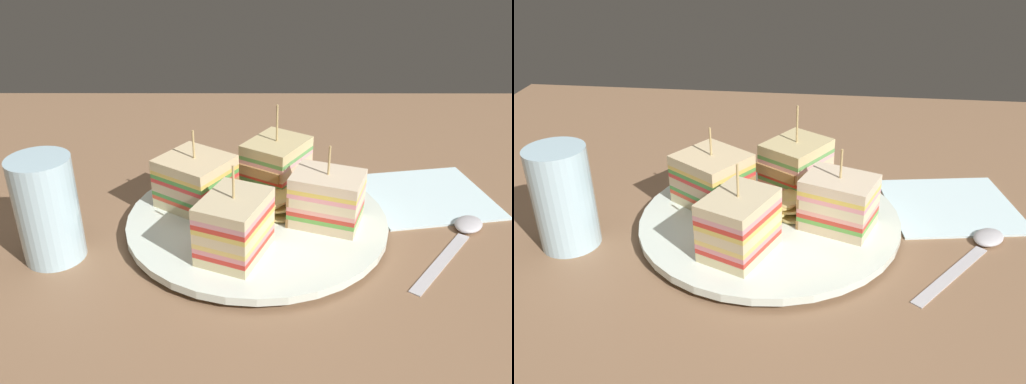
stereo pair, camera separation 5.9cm
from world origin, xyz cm
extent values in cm
cube|color=#896548|center=(0.00, 0.00, -0.90)|extent=(105.96, 95.13, 1.80)
cylinder|color=white|center=(0.00, 0.00, 0.35)|extent=(17.64, 17.64, 0.69)
cylinder|color=white|center=(0.00, 0.00, 1.12)|extent=(28.46, 28.46, 0.85)
cube|color=beige|center=(6.91, -2.83, 2.09)|extent=(9.74, 9.62, 1.10)
cube|color=#9E7242|center=(3.99, -0.84, 2.09)|extent=(3.95, 5.61, 1.10)
cube|color=#E44B2F|center=(6.91, -2.83, 2.88)|extent=(9.74, 9.62, 0.48)
cube|color=#4A9341|center=(6.91, -2.83, 3.36)|extent=(9.74, 9.62, 0.48)
cube|color=#D2B38C|center=(6.91, -2.83, 4.16)|extent=(9.74, 9.62, 1.10)
cube|color=#9E7242|center=(3.99, -0.84, 4.16)|extent=(3.95, 5.61, 1.10)
cube|color=#D93A37|center=(6.91, -2.83, 4.95)|extent=(9.74, 9.62, 0.48)
cube|color=#4E9B46|center=(6.91, -2.83, 5.43)|extent=(9.74, 9.62, 0.48)
cube|color=#EEC358|center=(6.91, -2.83, 5.91)|extent=(9.74, 9.62, 0.48)
cube|color=beige|center=(6.91, -2.83, 6.71)|extent=(9.74, 9.62, 1.10)
cylinder|color=tan|center=(6.91, -2.83, 8.87)|extent=(0.24, 0.24, 3.24)
cube|color=beige|center=(2.18, 7.14, 2.05)|extent=(7.88, 8.79, 1.02)
cube|color=#9E7242|center=(0.79, 3.89, 2.05)|extent=(5.05, 2.38, 1.02)
cube|color=red|center=(2.18, 7.14, 2.82)|extent=(7.88, 8.79, 0.52)
cube|color=pink|center=(2.18, 7.14, 3.35)|extent=(7.88, 8.79, 0.52)
cube|color=#E5BD60|center=(2.18, 7.14, 3.87)|extent=(7.88, 8.79, 0.52)
cube|color=beige|center=(2.18, 7.14, 4.64)|extent=(7.88, 8.79, 1.02)
cube|color=#9E7242|center=(0.79, 3.89, 4.64)|extent=(5.05, 2.38, 1.02)
cube|color=#E1C159|center=(2.18, 7.14, 5.41)|extent=(7.88, 8.79, 0.52)
cube|color=red|center=(2.18, 7.14, 5.94)|extent=(7.88, 8.79, 0.52)
cube|color=pink|center=(2.18, 7.14, 6.46)|extent=(7.88, 8.79, 0.52)
cube|color=beige|center=(2.18, 7.14, 7.23)|extent=(7.88, 8.79, 1.02)
cylinder|color=tan|center=(2.18, 7.14, 9.42)|extent=(0.24, 0.24, 3.36)
cube|color=beige|center=(-7.38, 1.16, 2.08)|extent=(8.66, 7.63, 1.07)
cube|color=#9E7242|center=(-4.07, -0.08, 2.08)|extent=(2.14, 5.10, 1.07)
cube|color=#62AC46|center=(-7.38, 1.16, 2.86)|extent=(8.66, 7.63, 0.50)
cube|color=red|center=(-7.38, 1.16, 3.36)|extent=(8.66, 7.63, 0.50)
cube|color=#F2A296|center=(-7.38, 1.16, 3.86)|extent=(8.66, 7.63, 0.50)
cube|color=beige|center=(-7.38, 1.16, 4.64)|extent=(8.66, 7.63, 1.07)
cube|color=#9E7242|center=(-4.07, -0.08, 4.64)|extent=(2.14, 5.10, 1.07)
cube|color=pink|center=(-7.38, 1.16, 5.43)|extent=(8.66, 7.63, 0.50)
cube|color=#EFCF55|center=(-7.38, 1.16, 5.93)|extent=(8.66, 7.63, 0.50)
cube|color=beige|center=(-7.38, 1.16, 6.71)|extent=(8.66, 7.63, 1.07)
cylinder|color=tan|center=(-7.38, 1.16, 8.84)|extent=(0.24, 0.24, 3.19)
cube|color=#E2BC80|center=(-2.30, -7.10, 2.13)|extent=(8.88, 9.27, 1.18)
cube|color=#B2844C|center=(-0.38, -4.14, 2.13)|extent=(5.02, 3.39, 1.18)
cube|color=pink|center=(-2.30, -7.10, 2.96)|extent=(8.88, 9.27, 0.48)
cube|color=#599F51|center=(-2.30, -7.10, 3.44)|extent=(8.88, 9.27, 0.48)
cube|color=red|center=(-2.30, -7.10, 3.91)|extent=(8.88, 9.27, 0.48)
cube|color=#E2B28B|center=(-2.30, -7.10, 4.74)|extent=(8.88, 9.27, 1.18)
cube|color=#9E7242|center=(-0.38, -4.14, 4.74)|extent=(5.02, 3.39, 1.18)
cube|color=pink|center=(-2.30, -7.10, 5.57)|extent=(8.88, 9.27, 0.48)
cube|color=#62A150|center=(-2.30, -7.10, 6.05)|extent=(8.88, 9.27, 0.48)
cube|color=#D5BF85|center=(-2.30, -7.10, 6.88)|extent=(8.88, 9.27, 1.18)
cylinder|color=tan|center=(-2.30, -7.10, 9.68)|extent=(0.24, 0.24, 4.42)
cylinder|color=#DFC575|center=(-2.64, -0.37, 1.85)|extent=(4.37, 4.36, 0.37)
cylinder|color=#E6CD70|center=(-0.13, 0.16, 2.20)|extent=(5.01, 5.03, 0.93)
cylinder|color=#EBCF7C|center=(-2.45, -0.86, 2.83)|extent=(5.41, 5.41, 0.75)
cylinder|color=#D9B765|center=(-0.92, -0.39, 3.62)|extent=(4.80, 4.85, 1.10)
cylinder|color=#DCBE63|center=(-2.91, -1.44, 3.47)|extent=(5.47, 5.47, 0.46)
cylinder|color=#DDBD72|center=(-1.74, -0.33, 3.47)|extent=(4.53, 4.51, 0.88)
cube|color=silver|center=(-18.57, 6.63, 0.12)|extent=(8.89, 10.80, 0.25)
ellipsoid|color=silver|center=(-23.52, 0.37, 0.50)|extent=(4.65, 4.83, 1.00)
cube|color=white|center=(-20.82, -7.19, 0.25)|extent=(16.79, 15.92, 0.50)
cylinder|color=silver|center=(20.61, 5.40, 5.48)|extent=(6.09, 6.09, 10.97)
cylinder|color=#F8B84A|center=(20.61, 5.40, 3.15)|extent=(5.60, 5.60, 6.29)
camera|label=1|loc=(-0.11, 51.83, 32.50)|focal=38.43mm
camera|label=2|loc=(-5.98, 51.49, 32.50)|focal=38.43mm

